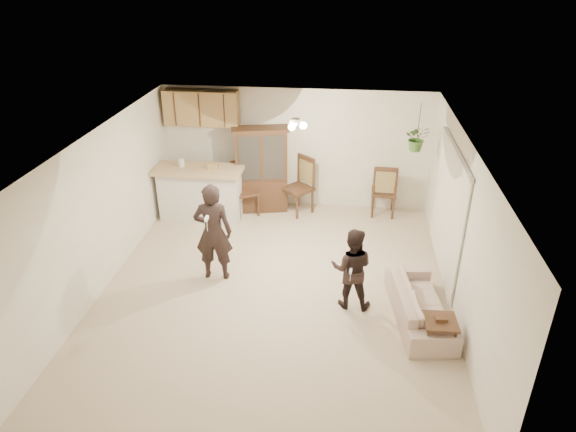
# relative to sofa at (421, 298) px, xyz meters

# --- Properties ---
(floor) EXTENTS (6.50, 6.50, 0.00)m
(floor) POSITION_rel_sofa_xyz_m (-2.22, 0.49, -0.37)
(floor) COLOR #C5B295
(floor) RESTS_ON ground
(ceiling) EXTENTS (5.50, 6.50, 0.02)m
(ceiling) POSITION_rel_sofa_xyz_m (-2.22, 0.49, 2.13)
(ceiling) COLOR white
(ceiling) RESTS_ON wall_back
(wall_back) EXTENTS (5.50, 0.02, 2.50)m
(wall_back) POSITION_rel_sofa_xyz_m (-2.22, 3.74, 0.88)
(wall_back) COLOR beige
(wall_back) RESTS_ON ground
(wall_front) EXTENTS (5.50, 0.02, 2.50)m
(wall_front) POSITION_rel_sofa_xyz_m (-2.22, -2.76, 0.88)
(wall_front) COLOR beige
(wall_front) RESTS_ON ground
(wall_left) EXTENTS (0.02, 6.50, 2.50)m
(wall_left) POSITION_rel_sofa_xyz_m (-4.97, 0.49, 0.88)
(wall_left) COLOR beige
(wall_left) RESTS_ON ground
(wall_right) EXTENTS (0.02, 6.50, 2.50)m
(wall_right) POSITION_rel_sofa_xyz_m (0.53, 0.49, 0.88)
(wall_right) COLOR beige
(wall_right) RESTS_ON ground
(breakfast_bar) EXTENTS (1.60, 0.55, 1.00)m
(breakfast_bar) POSITION_rel_sofa_xyz_m (-4.07, 2.84, 0.13)
(breakfast_bar) COLOR silver
(breakfast_bar) RESTS_ON floor
(bar_top) EXTENTS (1.75, 0.70, 0.08)m
(bar_top) POSITION_rel_sofa_xyz_m (-4.07, 2.84, 0.68)
(bar_top) COLOR tan
(bar_top) RESTS_ON breakfast_bar
(upper_cabinets) EXTENTS (1.50, 0.34, 0.70)m
(upper_cabinets) POSITION_rel_sofa_xyz_m (-4.12, 3.56, 1.73)
(upper_cabinets) COLOR brown
(upper_cabinets) RESTS_ON wall_back
(vertical_blinds) EXTENTS (0.06, 2.30, 2.10)m
(vertical_blinds) POSITION_rel_sofa_xyz_m (0.49, 1.39, 0.73)
(vertical_blinds) COLOR silver
(vertical_blinds) RESTS_ON wall_right
(ceiling_fixture) EXTENTS (0.36, 0.36, 0.20)m
(ceiling_fixture) POSITION_rel_sofa_xyz_m (-2.02, 1.69, 2.03)
(ceiling_fixture) COLOR #F8E0BA
(ceiling_fixture) RESTS_ON ceiling
(hanging_plant) EXTENTS (0.43, 0.37, 0.48)m
(hanging_plant) POSITION_rel_sofa_xyz_m (0.08, 2.89, 1.48)
(hanging_plant) COLOR #2E5D25
(hanging_plant) RESTS_ON ceiling
(plant_cord) EXTENTS (0.01, 0.01, 0.65)m
(plant_cord) POSITION_rel_sofa_xyz_m (0.08, 2.89, 1.81)
(plant_cord) COLOR black
(plant_cord) RESTS_ON ceiling
(sofa) EXTENTS (0.98, 1.96, 0.73)m
(sofa) POSITION_rel_sofa_xyz_m (0.00, 0.00, 0.00)
(sofa) COLOR beige
(sofa) RESTS_ON floor
(adult) EXTENTS (0.68, 0.48, 1.80)m
(adult) POSITION_rel_sofa_xyz_m (-3.26, 0.75, 0.53)
(adult) COLOR black
(adult) RESTS_ON floor
(child) EXTENTS (0.69, 0.56, 1.35)m
(child) POSITION_rel_sofa_xyz_m (-1.02, 0.22, 0.31)
(child) COLOR black
(child) RESTS_ON floor
(china_hutch) EXTENTS (1.20, 0.66, 1.79)m
(china_hutch) POSITION_rel_sofa_xyz_m (-2.91, 3.38, 0.52)
(china_hutch) COLOR #382314
(china_hutch) RESTS_ON floor
(side_table) EXTENTS (0.46, 0.46, 0.54)m
(side_table) POSITION_rel_sofa_xyz_m (0.17, -0.65, -0.11)
(side_table) COLOR #382314
(side_table) RESTS_ON floor
(chair_bar) EXTENTS (0.67, 0.67, 1.12)m
(chair_bar) POSITION_rel_sofa_xyz_m (-3.21, 3.13, -0.05)
(chair_bar) COLOR #382314
(chair_bar) RESTS_ON floor
(chair_hutch_left) EXTENTS (0.75, 0.75, 1.19)m
(chair_hutch_left) POSITION_rel_sofa_xyz_m (-2.15, 3.32, -0.03)
(chair_hutch_left) COLOR #382314
(chair_hutch_left) RESTS_ON floor
(chair_hutch_right) EXTENTS (0.52, 0.52, 1.12)m
(chair_hutch_right) POSITION_rel_sofa_xyz_m (-0.38, 3.44, -0.05)
(chair_hutch_right) COLOR #382314
(chair_hutch_right) RESTS_ON floor
(controller_adult) EXTENTS (0.05, 0.15, 0.04)m
(controller_adult) POSITION_rel_sofa_xyz_m (-3.23, 0.35, 0.93)
(controller_adult) COLOR white
(controller_adult) RESTS_ON adult
(controller_child) EXTENTS (0.04, 0.12, 0.04)m
(controller_child) POSITION_rel_sofa_xyz_m (-1.04, -0.09, 0.44)
(controller_child) COLOR white
(controller_child) RESTS_ON child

